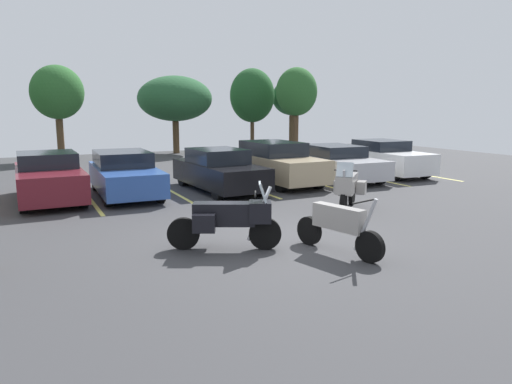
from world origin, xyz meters
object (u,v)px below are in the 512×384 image
motorcycle_second (348,187)px  motorcycle_third (339,226)px  car_blue (125,174)px  car_maroon (49,178)px  car_silver (338,163)px  car_white (386,158)px  car_tan (276,163)px  motorcycle_touring (228,218)px  car_black (219,171)px

motorcycle_second → motorcycle_third: motorcycle_second is taller
motorcycle_second → car_blue: 7.28m
motorcycle_second → car_maroon: bearing=144.7°
car_silver → car_white: (2.66, 0.23, 0.04)m
car_maroon → car_white: (13.27, -0.16, 0.00)m
car_maroon → car_tan: bearing=-0.6°
motorcycle_touring → car_black: 7.04m
motorcycle_second → car_black: (-2.02, 4.66, 0.03)m
car_black → motorcycle_touring: bearing=-110.2°
car_maroon → car_white: car_maroon is taller
motorcycle_second → car_white: (5.84, 5.10, 0.06)m
motorcycle_second → motorcycle_third: bearing=-129.4°
car_maroon → car_tan: 7.95m
motorcycle_touring → car_tan: car_tan is taller
motorcycle_touring → motorcycle_second: motorcycle_second is taller
motorcycle_touring → car_maroon: 7.79m
motorcycle_second → car_silver: motorcycle_second is taller
motorcycle_touring → car_maroon: car_maroon is taller
motorcycle_touring → car_blue: car_blue is taller
motorcycle_second → car_blue: car_blue is taller
motorcycle_touring → motorcycle_second: bearing=23.6°
motorcycle_touring → motorcycle_third: (1.86, -1.21, -0.09)m
motorcycle_second → car_silver: size_ratio=0.36×
car_black → car_tan: 2.59m
car_black → car_silver: (5.20, 0.21, -0.02)m
motorcycle_touring → car_white: (10.29, 7.05, 0.07)m
car_black → car_white: (7.85, 0.44, 0.03)m
car_maroon → car_black: size_ratio=0.98×
motorcycle_third → car_silver: (5.77, 8.02, 0.12)m
car_maroon → car_blue: car_maroon is taller
motorcycle_second → car_white: 7.75m
motorcycle_third → motorcycle_second: bearing=50.6°
car_white → motorcycle_touring: bearing=-145.6°
car_black → car_white: bearing=3.2°
car_tan → car_silver: (2.66, -0.31, -0.10)m
car_silver → motorcycle_second: bearing=-123.2°
car_tan → car_white: size_ratio=1.13×
car_blue → car_silver: car_blue is taller
car_blue → car_tan: bearing=0.2°
motorcycle_touring → car_silver: motorcycle_touring is taller
motorcycle_touring → motorcycle_second: 4.86m
car_silver → motorcycle_touring: bearing=-138.2°
motorcycle_third → car_blue: 8.69m
motorcycle_touring → car_blue: 7.14m
motorcycle_touring → motorcycle_third: bearing=-33.0°
car_black → car_tan: bearing=11.6°
car_tan → car_blue: bearing=-179.8°
car_tan → car_white: 5.32m
motorcycle_touring → car_silver: size_ratio=0.48×
motorcycle_third → car_black: bearing=85.8°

